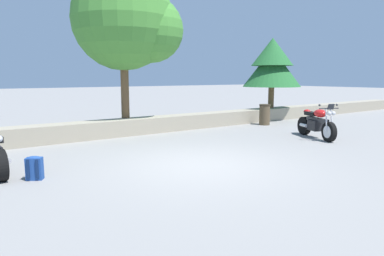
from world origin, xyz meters
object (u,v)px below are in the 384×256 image
object	(u,v)px
motorcycle_red_centre	(317,123)
pine_tree_mid_left	(272,63)
trash_bin	(265,115)
rider_backpack	(35,167)
leafy_tree_far_left	(129,22)

from	to	relation	value
motorcycle_red_centre	pine_tree_mid_left	xyz separation A→B (m)	(2.61, 4.31, 2.11)
pine_tree_mid_left	trash_bin	xyz separation A→B (m)	(-1.62, -1.12, -2.17)
pine_tree_mid_left	rider_backpack	bearing A→B (deg)	-160.43
motorcycle_red_centre	rider_backpack	xyz separation A→B (m)	(-8.55, 0.34, -0.24)
leafy_tree_far_left	trash_bin	bearing A→B (deg)	-12.39
rider_backpack	pine_tree_mid_left	bearing A→B (deg)	19.57
trash_bin	leafy_tree_far_left	bearing A→B (deg)	167.61
leafy_tree_far_left	trash_bin	xyz separation A→B (m)	(5.50, -1.21, -3.41)
motorcycle_red_centre	trash_bin	bearing A→B (deg)	72.69
leafy_tree_far_left	trash_bin	distance (m)	6.58
pine_tree_mid_left	motorcycle_red_centre	bearing A→B (deg)	-121.21
pine_tree_mid_left	trash_bin	bearing A→B (deg)	-145.24
rider_backpack	leafy_tree_far_left	world-z (taller)	leafy_tree_far_left
leafy_tree_far_left	trash_bin	size ratio (longest dim) A/B	5.93
trash_bin	rider_backpack	bearing A→B (deg)	-163.40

